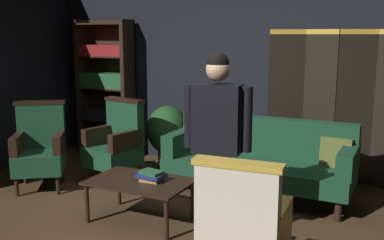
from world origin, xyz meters
TOP-DOWN VIEW (x-y plane):
  - ground_plane at (0.00, 0.00)m, footprint 10.00×10.00m
  - back_wall at (0.00, 2.45)m, footprint 7.20×0.10m
  - folding_screen at (1.25, 2.28)m, footprint 1.68×0.27m
  - bookshelf at (-2.15, 2.20)m, footprint 0.90×0.32m
  - velvet_couch at (0.55, 1.45)m, footprint 2.12×0.78m
  - coffee_table at (-0.28, 0.20)m, footprint 1.00×0.64m
  - armchair_gilt_accent at (1.09, -0.61)m, footprint 0.62×0.61m
  - armchair_wing_left at (-1.91, 0.53)m, footprint 0.80×0.80m
  - armchair_wing_right at (-1.24, 1.15)m, footprint 0.68×0.68m
  - standing_figure at (0.63, 0.00)m, footprint 0.59×0.26m
  - potted_plant at (-0.94, 1.94)m, footprint 0.58×0.58m
  - book_tan_leather at (-0.17, 0.24)m, footprint 0.20×0.17m
  - book_navy_cloth at (-0.17, 0.24)m, footprint 0.26×0.21m
  - book_green_cloth at (-0.17, 0.24)m, footprint 0.25×0.18m

SIDE VIEW (x-z plane):
  - ground_plane at x=0.00m, z-range 0.00..0.00m
  - coffee_table at x=-0.28m, z-range 0.16..0.58m
  - book_tan_leather at x=-0.17m, z-range 0.42..0.46m
  - velvet_couch at x=0.55m, z-range 0.01..0.89m
  - book_navy_cloth at x=-0.17m, z-range 0.46..0.49m
  - armchair_gilt_accent at x=1.09m, z-range -0.03..1.01m
  - armchair_wing_left at x=-1.91m, z-range -0.03..1.01m
  - armchair_wing_right at x=-1.24m, z-range -0.03..1.01m
  - potted_plant at x=-0.94m, z-range 0.07..0.94m
  - book_green_cloth at x=-0.17m, z-range 0.49..0.52m
  - folding_screen at x=1.25m, z-range 0.04..1.94m
  - standing_figure at x=0.63m, z-range 0.17..1.88m
  - bookshelf at x=-2.15m, z-range 0.04..2.09m
  - back_wall at x=0.00m, z-range 0.00..2.80m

